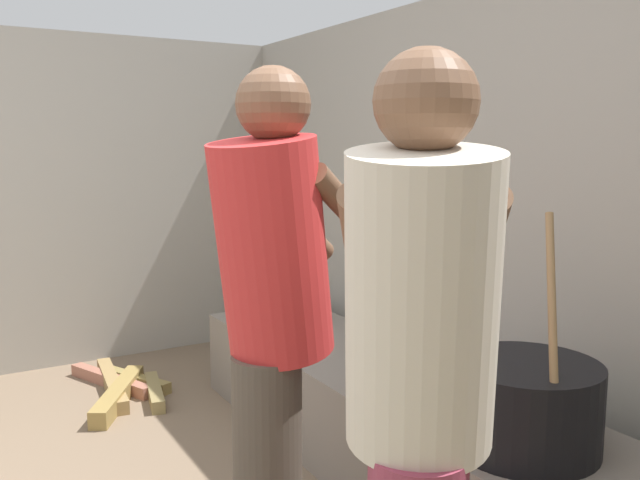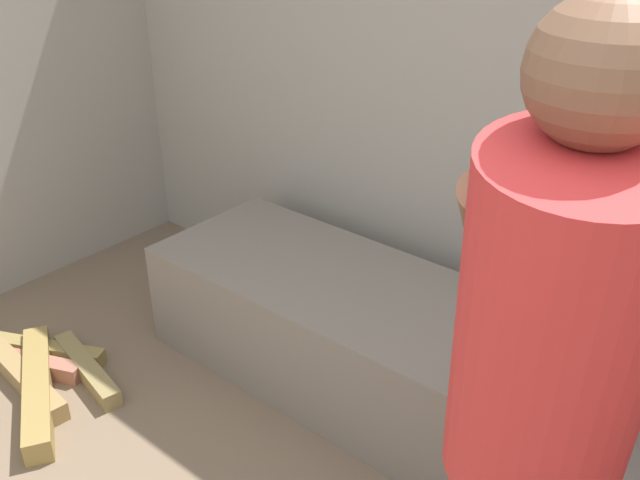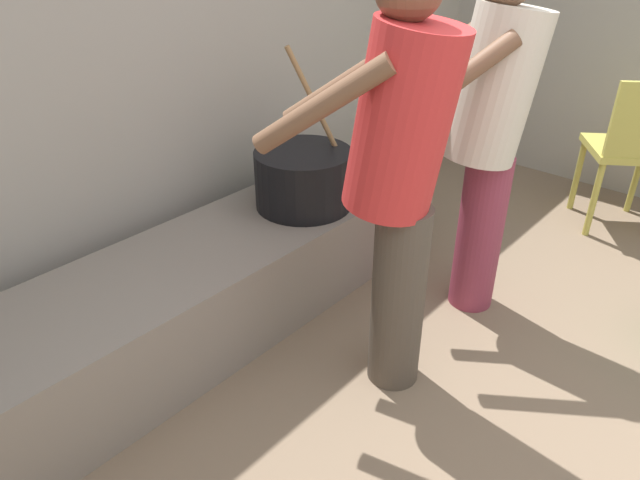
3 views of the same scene
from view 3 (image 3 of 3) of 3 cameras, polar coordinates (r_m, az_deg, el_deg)
block_enclosure_rear at (r=2.77m, az=-15.64°, el=15.16°), size 5.32×0.20×1.97m
hearth_ledge at (r=2.54m, az=-11.80°, el=-5.19°), size 2.74×0.60×0.41m
cooking_pot_main at (r=2.70m, az=-1.61°, el=6.04°), size 0.45×0.45×0.72m
cook_in_red_shirt at (r=1.95m, az=7.66°, el=6.78°), size 0.55×0.72×1.54m
cook_in_cream_shirt at (r=2.49m, az=16.13°, el=10.57°), size 0.70×0.64×1.52m
chair_olive at (r=3.64m, az=28.17°, el=7.99°), size 0.56×0.56×0.88m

